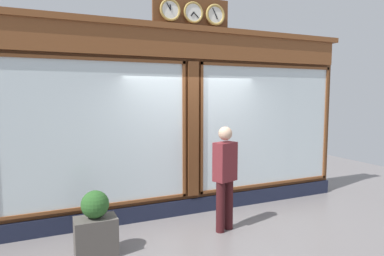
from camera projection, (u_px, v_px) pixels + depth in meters
shop_facade at (189, 121)px, 6.17m from camera, size 6.76×0.42×3.90m
pedestrian at (225, 174)px, 5.34m from camera, size 0.41×0.32×1.69m
planter_box at (96, 236)px, 4.56m from camera, size 0.56×0.36×0.53m
planter_shrub at (95, 204)px, 4.51m from camera, size 0.37×0.37×0.37m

